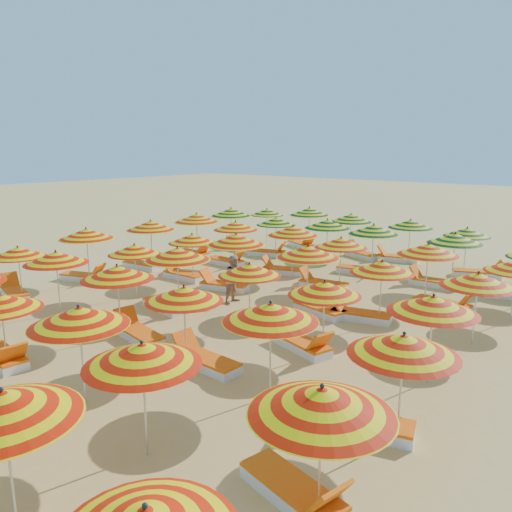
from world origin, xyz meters
The scene contains 68 objects.
ground centered at (0.00, 0.00, 0.00)m, with size 120.00×120.00×0.00m, color tan.
umbrella_4 centered at (3.62, -8.80, 1.79)m, with size 2.52×2.52×2.03m.
umbrella_8 centered at (-1.26, -6.68, 1.61)m, with size 2.16×2.16×1.83m.
umbrella_9 centered at (1.32, -6.36, 1.77)m, with size 2.44×2.44×2.01m.
umbrella_10 centered at (3.60, -6.67, 1.74)m, with size 1.89×1.89×1.97m.
umbrella_11 centered at (6.58, -6.22, 1.78)m, with size 2.42×2.42×2.02m.
umbrella_12 centered at (-6.23, -3.92, 1.61)m, with size 2.26×2.26×1.83m.
umbrella_13 centered at (-4.02, -3.85, 1.73)m, with size 2.29×2.29×1.96m.
umbrella_14 centered at (-1.06, -3.82, 1.74)m, with size 2.06×2.06×1.98m.
umbrella_15 centered at (1.48, -3.85, 1.66)m, with size 2.09×2.09×1.88m.
umbrella_16 centered at (3.97, -3.89, 1.77)m, with size 2.01×2.01×2.01m.
umbrella_17 centered at (6.56, -3.69, 1.72)m, with size 2.00×2.00×1.95m.
umbrella_18 centered at (-6.39, -1.35, 1.84)m, with size 2.50×2.50×2.09m.
umbrella_19 centered at (-3.64, -1.33, 1.62)m, with size 2.02×2.02×1.84m.
umbrella_20 centered at (-1.33, -1.52, 1.82)m, with size 2.29×2.29×2.07m.
umbrella_21 centered at (1.06, -1.07, 1.62)m, with size 2.23×2.23×1.84m.
umbrella_22 centered at (3.64, -1.39, 1.63)m, with size 1.98×1.98×1.85m.
umbrella_23 centered at (6.17, -1.29, 1.73)m, with size 2.26×2.26×1.97m.
umbrella_24 centered at (-6.26, 1.46, 1.83)m, with size 2.32×2.32×2.08m.
umbrella_25 centered at (-3.62, 1.22, 1.63)m, with size 2.22×2.22×1.85m.
umbrella_26 centered at (-1.44, 1.20, 1.85)m, with size 2.56×2.56×2.10m.
umbrella_27 centered at (1.46, 1.20, 1.81)m, with size 2.49×2.49×2.06m.
umbrella_28 centered at (3.76, 1.41, 1.65)m, with size 1.82×1.82×1.88m.
umbrella_29 centered at (6.26, 1.48, 1.69)m, with size 2.41×2.41×1.93m.
umbrella_30 centered at (-6.26, 4.01, 1.86)m, with size 2.59×2.59×2.11m.
umbrella_31 centered at (-4.06, 4.11, 1.72)m, with size 2.18×2.18×1.95m.
umbrella_32 centered at (-1.14, 4.08, 1.81)m, with size 2.52×2.52×2.06m.
umbrella_33 centered at (1.15, 3.69, 1.69)m, with size 2.24×2.24×1.92m.
umbrella_34 centered at (4.11, 3.88, 1.80)m, with size 2.11×2.11×2.05m.
umbrella_36 centered at (-6.45, 6.47, 1.85)m, with size 2.42×2.42×2.11m.
umbrella_37 centered at (-3.80, 6.54, 1.65)m, with size 1.95×1.95×1.88m.
umbrella_38 centered at (-1.12, 6.53, 1.79)m, with size 2.15×2.15×2.04m.
umbrella_39 centered at (1.11, 6.21, 1.82)m, with size 2.23×2.23×2.07m.
umbrella_40 centered at (4.11, 6.39, 1.79)m, with size 2.44×2.44×2.04m.
umbrella_42 centered at (-6.32, 9.09, 1.61)m, with size 1.81×1.81×1.83m.
umbrella_43 centered at (-3.73, 9.13, 1.84)m, with size 2.42×2.42×2.10m.
umbrella_44 centered at (-1.34, 8.92, 1.76)m, with size 2.43×2.43×2.00m.
umbrella_45 centered at (1.36, 9.14, 1.73)m, with size 2.41×2.41×1.96m.
umbrella_46 centered at (3.76, 8.87, 1.66)m, with size 2.32×2.32×1.88m.
lounger_3 centered at (-1.76, -6.55, 0.15)m, with size 1.77×0.72×0.69m.
lounger_4 centered at (6.08, -6.05, 0.15)m, with size 1.81×0.93×0.69m.
lounger_5 centered at (-6.83, -3.90, 0.15)m, with size 1.82×0.96×0.69m.
lounger_6 centered at (-0.56, -3.64, 0.15)m, with size 1.81×0.86×0.69m.
lounger_7 centered at (1.98, -3.73, 0.15)m, with size 1.75×0.63×0.69m.
lounger_8 centered at (5.97, -3.86, 0.15)m, with size 1.83×1.05×0.69m.
lounger_9 centered at (-6.89, -1.26, 0.15)m, with size 1.83×1.14×0.69m.
lounger_10 centered at (-1.83, -1.62, 0.15)m, with size 1.80×0.82×0.69m.
lounger_11 centered at (3.13, -1.53, 0.15)m, with size 1.83×1.04×0.69m.
lounger_12 centered at (-6.76, 1.37, 0.15)m, with size 1.79×0.79×0.69m.
lounger_13 centered at (-4.21, 1.28, 0.15)m, with size 1.75×0.65×0.69m.
lounger_14 centered at (-2.04, 1.18, 0.15)m, with size 1.83×1.05×0.69m.
lounger_15 centered at (1.96, 1.07, 0.15)m, with size 1.81×0.90×0.69m.
lounger_16 centered at (3.16, 1.37, 0.15)m, with size 1.82×0.99×0.69m.
lounger_17 centered at (-6.76, 4.25, 0.15)m, with size 1.75×0.63×0.69m.
lounger_18 centered at (-4.56, 4.02, 0.15)m, with size 1.73×0.59×0.69m.
lounger_19 centered at (-1.74, 4.30, 0.15)m, with size 1.82×1.17×0.69m.
lounger_20 centered at (0.55, 3.54, 0.15)m, with size 1.79×0.81×0.69m.
lounger_21 centered at (4.71, 3.87, 0.15)m, with size 1.79×0.78×0.69m.
lounger_22 centered at (-5.95, 6.70, 0.15)m, with size 1.75×0.65×0.69m.
lounger_23 centered at (-4.31, 6.58, 0.15)m, with size 1.83×1.11×0.69m.
lounger_24 centered at (0.61, 6.23, 0.15)m, with size 1.80×0.83×0.69m.
lounger_25 centered at (3.51, 6.27, 0.15)m, with size 1.76×0.67×0.69m.
lounger_26 centered at (6.03, 6.49, 0.15)m, with size 1.83×1.10×0.69m.
lounger_27 centered at (-4.23, 9.23, 0.15)m, with size 1.82×1.25×0.69m.
lounger_28 centered at (-0.84, 9.01, 0.15)m, with size 1.83×1.12×0.69m.
lounger_29 centered at (0.77, 9.30, 0.15)m, with size 1.83×1.06×0.69m.
lounger_30 centered at (4.36, 8.69, 0.15)m, with size 1.82×1.20×0.69m.
beachgoer_b centered at (-0.74, 0.34, 0.77)m, with size 0.75×0.58×1.54m, color tan.
Camera 1 is at (9.55, -11.14, 4.87)m, focal length 35.00 mm.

